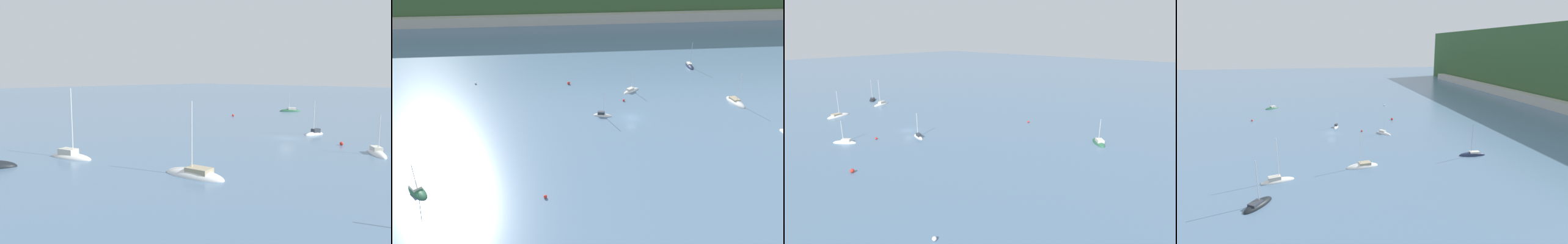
{
  "view_description": "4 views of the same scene",
  "coord_description": "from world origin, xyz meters",
  "views": [
    {
      "loc": [
        60.94,
        35.67,
        11.61
      ],
      "look_at": [
        8.26,
        -15.08,
        2.41
      ],
      "focal_mm": 35.0,
      "sensor_mm": 36.0,
      "label": 1
    },
    {
      "loc": [
        -19.66,
        -84.67,
        44.6
      ],
      "look_at": [
        -11.44,
        -3.05,
        1.03
      ],
      "focal_mm": 35.0,
      "sensor_mm": 36.0,
      "label": 2
    },
    {
      "loc": [
        -70.74,
        49.35,
        26.89
      ],
      "look_at": [
        -13.86,
        -15.76,
        1.72
      ],
      "focal_mm": 28.0,
      "sensor_mm": 36.0,
      "label": 3
    },
    {
      "loc": [
        98.61,
        -2.98,
        28.57
      ],
      "look_at": [
        -2.71,
        14.36,
        2.55
      ],
      "focal_mm": 28.0,
      "sensor_mm": 36.0,
      "label": 4
    }
  ],
  "objects": [
    {
      "name": "sailboat_5",
      "position": [
        3.44,
        16.99,
        0.11
      ],
      "size": [
        5.94,
        5.07,
        6.57
      ],
      "rotation": [
        0.0,
        0.0,
        0.64
      ],
      "color": "white",
      "rests_on": "ground_plane"
    },
    {
      "name": "ground_plane",
      "position": [
        0.0,
        0.0,
        0.0
      ],
      "size": [
        600.0,
        600.0,
        0.0
      ],
      "primitive_type": "plane",
      "color": "slate"
    },
    {
      "name": "mooring_buoy_2",
      "position": [
        -14.63,
        24.17,
        0.43
      ],
      "size": [
        0.85,
        0.85,
        0.85
      ],
      "color": "red",
      "rests_on": "ground_plane"
    },
    {
      "name": "mooring_buoy_0",
      "position": [
        -43.11,
        27.1,
        0.32
      ],
      "size": [
        0.65,
        0.65,
        0.65
      ],
      "color": "white",
      "rests_on": "ground_plane"
    },
    {
      "name": "sailboat_1",
      "position": [
        -7.18,
        1.89,
        0.15
      ],
      "size": [
        4.96,
        2.47,
        7.3
      ],
      "rotation": [
        0.0,
        0.0,
        6.03
      ],
      "color": "white",
      "rests_on": "ground_plane"
    },
    {
      "name": "mooring_buoy_3",
      "position": [
        -0.08,
        10.22,
        0.29
      ],
      "size": [
        0.59,
        0.59,
        0.59
      ],
      "color": "red",
      "rests_on": "ground_plane"
    },
    {
      "name": "sailboat_6",
      "position": [
        35.48,
        -13.02,
        0.15
      ],
      "size": [
        4.07,
        7.4,
        10.46
      ],
      "rotation": [
        0.0,
        0.0,
        1.85
      ],
      "color": "white",
      "rests_on": "ground_plane"
    },
    {
      "name": "sailboat_0",
      "position": [
        45.51,
        -15.16,
        0.07
      ],
      "size": [
        6.95,
        5.61,
        9.6
      ],
      "rotation": [
        0.0,
        0.0,
        2.58
      ],
      "color": "black",
      "rests_on": "ground_plane"
    },
    {
      "name": "sailboat_4",
      "position": [
        30.49,
        6.22,
        0.08
      ],
      "size": [
        3.87,
        8.2,
        9.54
      ],
      "rotation": [
        0.0,
        0.0,
        4.87
      ],
      "color": "white",
      "rests_on": "ground_plane"
    },
    {
      "name": "mooring_buoy_1",
      "position": [
        -21.86,
        -29.64,
        0.31
      ],
      "size": [
        0.63,
        0.63,
        0.63
      ],
      "color": "red",
      "rests_on": "ground_plane"
    },
    {
      "name": "sailboat_2",
      "position": [
        -45.5,
        -25.51,
        0.1
      ],
      "size": [
        5.91,
        6.47,
        7.13
      ],
      "rotation": [
        0.0,
        0.0,
        5.4
      ],
      "color": "#2D6647",
      "rests_on": "ground_plane"
    },
    {
      "name": "sailboat_3",
      "position": [
        27.69,
        36.14,
        0.08
      ],
      "size": [
        2.3,
        7.24,
        9.65
      ],
      "rotation": [
        0.0,
        0.0,
        4.65
      ],
      "color": "#232D4C",
      "rests_on": "ground_plane"
    }
  ]
}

